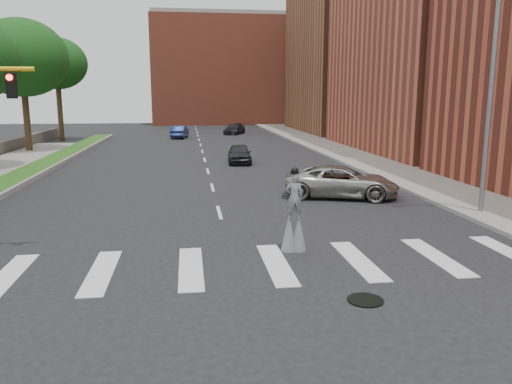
{
  "coord_description": "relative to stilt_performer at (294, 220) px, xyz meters",
  "views": [
    {
      "loc": [
        -1.28,
        -13.18,
        5.04
      ],
      "look_at": [
        1.04,
        3.76,
        1.7
      ],
      "focal_mm": 35.0,
      "sensor_mm": 36.0,
      "label": 1
    }
  ],
  "objects": [
    {
      "name": "ground_plane",
      "position": [
        -2.08,
        -2.26,
        -1.04
      ],
      "size": [
        160.0,
        160.0,
        0.0
      ],
      "primitive_type": "plane",
      "color": "black",
      "rests_on": "ground"
    },
    {
      "name": "grass_median",
      "position": [
        -13.58,
        17.74,
        -0.92
      ],
      "size": [
        2.0,
        60.0,
        0.25
      ],
      "primitive_type": "cube",
      "color": "#235217",
      "rests_on": "ground"
    },
    {
      "name": "median_curb",
      "position": [
        -12.53,
        17.74,
        -0.9
      ],
      "size": [
        0.2,
        60.0,
        0.28
      ],
      "primitive_type": "cube",
      "color": "gray",
      "rests_on": "ground"
    },
    {
      "name": "sidewalk_right",
      "position": [
        10.42,
        22.74,
        -0.95
      ],
      "size": [
        5.0,
        90.0,
        0.18
      ],
      "primitive_type": "cube",
      "color": "gray",
      "rests_on": "ground"
    },
    {
      "name": "manhole",
      "position": [
        0.92,
        -4.26,
        -1.02
      ],
      "size": [
        0.9,
        0.9,
        0.04
      ],
      "primitive_type": "cylinder",
      "color": "black",
      "rests_on": "ground"
    },
    {
      "name": "building_mid",
      "position": [
        19.92,
        27.74,
        10.96
      ],
      "size": [
        16.0,
        22.0,
        24.0
      ],
      "primitive_type": "cube",
      "color": "#B34F38",
      "rests_on": "ground"
    },
    {
      "name": "building_far",
      "position": [
        19.92,
        51.74,
        8.96
      ],
      "size": [
        16.0,
        22.0,
        20.0
      ],
      "primitive_type": "cube",
      "color": "brown",
      "rests_on": "ground"
    },
    {
      "name": "building_backdrop",
      "position": [
        3.92,
        75.74,
        7.96
      ],
      "size": [
        26.0,
        14.0,
        18.0
      ],
      "primitive_type": "cube",
      "color": "#B34F38",
      "rests_on": "ground"
    },
    {
      "name": "streetlight",
      "position": [
        8.82,
        3.74,
        3.86
      ],
      "size": [
        2.05,
        0.2,
        9.0
      ],
      "color": "slate",
      "rests_on": "ground"
    },
    {
      "name": "stilt_performer",
      "position": [
        0.0,
        0.0,
        0.0
      ],
      "size": [
        0.84,
        0.53,
        2.77
      ],
      "rotation": [
        0.0,
        0.0,
        3.11
      ],
      "color": "#382616",
      "rests_on": "ground"
    },
    {
      "name": "suv_crossing",
      "position": [
        4.21,
        8.23,
        -0.26
      ],
      "size": [
        6.13,
        4.21,
        1.56
      ],
      "primitive_type": "imported",
      "rotation": [
        0.0,
        0.0,
        1.25
      ],
      "color": "#A1A098",
      "rests_on": "ground"
    },
    {
      "name": "car_near",
      "position": [
        0.45,
        21.56,
        -0.33
      ],
      "size": [
        1.91,
        4.24,
        1.41
      ],
      "primitive_type": "imported",
      "rotation": [
        0.0,
        0.0,
        -0.06
      ],
      "color": "black",
      "rests_on": "ground"
    },
    {
      "name": "car_mid",
      "position": [
        -4.27,
        44.31,
        -0.32
      ],
      "size": [
        2.18,
        4.58,
        1.45
      ],
      "primitive_type": "imported",
      "rotation": [
        0.0,
        0.0,
        2.99
      ],
      "color": "navy",
      "rests_on": "ground"
    },
    {
      "name": "car_far",
      "position": [
        2.7,
        49.41,
        -0.37
      ],
      "size": [
        3.57,
        4.97,
        1.34
      ],
      "primitive_type": "imported",
      "rotation": [
        0.0,
        0.0,
        -0.42
      ],
      "color": "black",
      "rests_on": "ground"
    },
    {
      "name": "tree_4",
      "position": [
        -17.38,
        31.2,
        7.1
      ],
      "size": [
        7.84,
        7.84,
        11.5
      ],
      "color": "#382616",
      "rests_on": "ground"
    },
    {
      "name": "tree_5",
      "position": [
        -17.19,
        42.37,
        7.28
      ],
      "size": [
        6.5,
        6.5,
        11.12
      ],
      "color": "#382616",
      "rests_on": "ground"
    }
  ]
}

